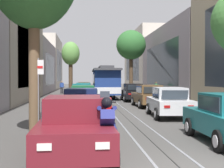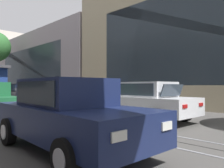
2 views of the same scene
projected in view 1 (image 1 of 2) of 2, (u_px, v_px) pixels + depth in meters
The scene contains 21 objects.
ground_plane at pixel (105, 98), 34.09m from camera, with size 171.69×171.69×0.00m, color #4C4947.
trolley_track_rails at pixel (102, 95), 38.94m from camera, with size 1.14×76.68×0.01m.
building_facade_left at pixel (22, 61), 39.87m from camera, with size 5.99×68.38×9.96m.
building_facade_right at pixel (175, 56), 41.45m from camera, with size 5.41×68.38×10.94m.
parked_car_maroon_near_left at pixel (74, 127), 8.37m from camera, with size 2.07×4.39×1.58m.
parked_car_navy_second_left at pixel (81, 105), 15.29m from camera, with size 2.13×4.42×1.58m.
parked_car_green_mid_left at pixel (83, 97), 21.76m from camera, with size 2.01×4.36×1.58m.
parked_car_teal_fourth_left at pixel (81, 93), 28.51m from camera, with size 2.06×4.39×1.58m.
parked_car_teal_fifth_left at pixel (83, 90), 34.65m from camera, with size 2.01×4.36×1.58m.
parked_car_brown_sixth_left at pixel (84, 88), 41.36m from camera, with size 2.09×4.40×1.58m.
parked_car_white_second_right at pixel (169, 102), 16.98m from camera, with size 2.15×4.42×1.58m.
parked_car_brown_mid_right at pixel (149, 96), 23.05m from camera, with size 2.08×4.39×1.58m.
parked_car_black_fourth_right at pixel (133, 92), 29.04m from camera, with size 2.02×4.37×1.58m.
street_tree_kerb_left_second at pixel (71, 55), 41.18m from camera, with size 2.31×2.15×6.77m.
street_tree_kerb_right_second at pixel (131, 45), 41.45m from camera, with size 3.82×3.76×8.30m.
cable_car_trolley at pixel (106, 82), 32.87m from camera, with size 2.63×9.15×3.28m.
motorcycle_with_rider at pixel (106, 127), 7.63m from camera, with size 0.52×1.87×1.74m.
pedestrian_on_left_pavement at pixel (62, 86), 43.36m from camera, with size 0.55×0.30×1.69m.
pedestrian_on_right_pavement at pixel (156, 88), 37.54m from camera, with size 0.55×0.39×1.67m.
fire_hydrant at pixel (42, 123), 11.86m from camera, with size 0.40×0.22×0.84m.
street_sign_post at pixel (38, 89), 10.62m from camera, with size 0.36×0.07×2.73m.
Camera 1 is at (-2.19, -6.53, 2.06)m, focal length 51.48 mm.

